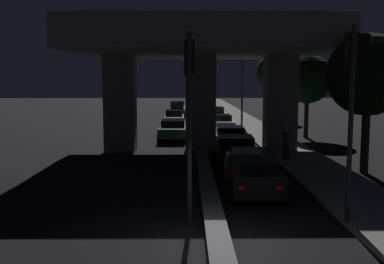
{
  "coord_description": "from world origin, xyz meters",
  "views": [
    {
      "loc": [
        -0.75,
        -10.42,
        4.11
      ],
      "look_at": [
        -0.48,
        16.73,
        1.03
      ],
      "focal_mm": 42.0,
      "sensor_mm": 36.0,
      "label": 1
    }
  ],
  "objects_px": {
    "car_dark_red_fifth": "(215,114)",
    "pedestrian_on_sidewalk": "(287,144)",
    "car_dark_green_lead_oncoming": "(174,130)",
    "motorcycle_red_filtering_near": "(228,172)",
    "car_black_lead": "(253,171)",
    "car_grey_third": "(229,136)",
    "car_white_fourth": "(220,123)",
    "car_black_second": "(235,150)",
    "motorcycle_black_filtering_far": "(210,136)",
    "traffic_light_left_of_median": "(189,96)",
    "traffic_light_right_of_median": "(351,91)",
    "motorcycle_white_filtering_mid": "(220,147)",
    "car_grey_second_oncoming": "(174,118)",
    "street_lamp": "(237,75)",
    "car_grey_third_oncoming": "(178,109)"
  },
  "relations": [
    {
      "from": "car_dark_red_fifth",
      "to": "pedestrian_on_sidewalk",
      "type": "height_order",
      "value": "pedestrian_on_sidewalk"
    },
    {
      "from": "car_dark_green_lead_oncoming",
      "to": "motorcycle_red_filtering_near",
      "type": "distance_m",
      "value": 14.0
    },
    {
      "from": "car_black_lead",
      "to": "car_grey_third",
      "type": "xyz_separation_m",
      "value": [
        0.21,
        11.53,
        -0.12
      ]
    },
    {
      "from": "car_white_fourth",
      "to": "car_dark_green_lead_oncoming",
      "type": "relative_size",
      "value": 1.14
    },
    {
      "from": "car_black_second",
      "to": "car_dark_green_lead_oncoming",
      "type": "xyz_separation_m",
      "value": [
        -3.34,
        9.11,
        0.01
      ]
    },
    {
      "from": "car_dark_red_fifth",
      "to": "motorcycle_black_filtering_far",
      "type": "bearing_deg",
      "value": 174.63
    },
    {
      "from": "motorcycle_black_filtering_far",
      "to": "car_black_lead",
      "type": "bearing_deg",
      "value": -174.76
    },
    {
      "from": "pedestrian_on_sidewalk",
      "to": "car_grey_third",
      "type": "bearing_deg",
      "value": 115.72
    },
    {
      "from": "traffic_light_left_of_median",
      "to": "motorcycle_red_filtering_near",
      "type": "distance_m",
      "value": 5.79
    },
    {
      "from": "traffic_light_right_of_median",
      "to": "motorcycle_white_filtering_mid",
      "type": "bearing_deg",
      "value": 104.24
    },
    {
      "from": "traffic_light_left_of_median",
      "to": "car_grey_second_oncoming",
      "type": "xyz_separation_m",
      "value": [
        -1.25,
        28.06,
        -2.94
      ]
    },
    {
      "from": "car_dark_green_lead_oncoming",
      "to": "pedestrian_on_sidewalk",
      "type": "bearing_deg",
      "value": 38.78
    },
    {
      "from": "motorcycle_black_filtering_far",
      "to": "motorcycle_white_filtering_mid",
      "type": "bearing_deg",
      "value": -175.92
    },
    {
      "from": "pedestrian_on_sidewalk",
      "to": "car_white_fourth",
      "type": "bearing_deg",
      "value": 100.27
    },
    {
      "from": "car_grey_second_oncoming",
      "to": "motorcycle_red_filtering_near",
      "type": "height_order",
      "value": "car_grey_second_oncoming"
    },
    {
      "from": "street_lamp",
      "to": "motorcycle_white_filtering_mid",
      "type": "xyz_separation_m",
      "value": [
        -2.68,
        -16.03,
        -4.03
      ]
    },
    {
      "from": "car_black_second",
      "to": "motorcycle_red_filtering_near",
      "type": "xyz_separation_m",
      "value": [
        -0.76,
        -4.65,
        -0.15
      ]
    },
    {
      "from": "car_white_fourth",
      "to": "motorcycle_white_filtering_mid",
      "type": "height_order",
      "value": "car_white_fourth"
    },
    {
      "from": "car_grey_third",
      "to": "car_grey_third_oncoming",
      "type": "distance_m",
      "value": 24.94
    },
    {
      "from": "traffic_light_right_of_median",
      "to": "car_black_lead",
      "type": "distance_m",
      "value": 5.24
    },
    {
      "from": "traffic_light_right_of_median",
      "to": "car_white_fourth",
      "type": "relative_size",
      "value": 1.22
    },
    {
      "from": "car_dark_red_fifth",
      "to": "traffic_light_right_of_median",
      "type": "bearing_deg",
      "value": -177.58
    },
    {
      "from": "street_lamp",
      "to": "motorcycle_red_filtering_near",
      "type": "bearing_deg",
      "value": -97.09
    },
    {
      "from": "car_black_second",
      "to": "motorcycle_black_filtering_far",
      "type": "distance_m",
      "value": 7.06
    },
    {
      "from": "street_lamp",
      "to": "car_grey_third",
      "type": "bearing_deg",
      "value": -98.51
    },
    {
      "from": "car_black_lead",
      "to": "car_black_second",
      "type": "bearing_deg",
      "value": 2.76
    },
    {
      "from": "car_dark_green_lead_oncoming",
      "to": "car_grey_third_oncoming",
      "type": "bearing_deg",
      "value": -176.86
    },
    {
      "from": "traffic_light_right_of_median",
      "to": "car_dark_green_lead_oncoming",
      "type": "xyz_separation_m",
      "value": [
        -5.55,
        18.4,
        -3.06
      ]
    },
    {
      "from": "traffic_light_left_of_median",
      "to": "car_white_fourth",
      "type": "xyz_separation_m",
      "value": [
        2.58,
        23.55,
        -2.93
      ]
    },
    {
      "from": "traffic_light_right_of_median",
      "to": "car_black_second",
      "type": "bearing_deg",
      "value": 103.38
    },
    {
      "from": "car_dark_red_fifth",
      "to": "car_dark_green_lead_oncoming",
      "type": "xyz_separation_m",
      "value": [
        -3.69,
        -13.94,
        -0.03
      ]
    },
    {
      "from": "motorcycle_red_filtering_near",
      "to": "motorcycle_black_filtering_far",
      "type": "relative_size",
      "value": 0.99
    },
    {
      "from": "car_dark_green_lead_oncoming",
      "to": "motorcycle_red_filtering_near",
      "type": "height_order",
      "value": "car_dark_green_lead_oncoming"
    },
    {
      "from": "motorcycle_red_filtering_near",
      "to": "pedestrian_on_sidewalk",
      "type": "xyz_separation_m",
      "value": [
        3.47,
        5.48,
        0.34
      ]
    },
    {
      "from": "traffic_light_left_of_median",
      "to": "car_grey_third_oncoming",
      "type": "height_order",
      "value": "traffic_light_left_of_median"
    },
    {
      "from": "car_dark_red_fifth",
      "to": "motorcycle_white_filtering_mid",
      "type": "xyz_separation_m",
      "value": [
        -0.98,
        -21.13,
        -0.18
      ]
    },
    {
      "from": "traffic_light_left_of_median",
      "to": "motorcycle_white_filtering_mid",
      "type": "distance_m",
      "value": 11.74
    },
    {
      "from": "car_black_second",
      "to": "car_grey_second_oncoming",
      "type": "xyz_separation_m",
      "value": [
        -3.56,
        18.78,
        0.01
      ]
    },
    {
      "from": "street_lamp",
      "to": "motorcycle_red_filtering_near",
      "type": "xyz_separation_m",
      "value": [
        -2.81,
        -22.6,
        -4.03
      ]
    },
    {
      "from": "motorcycle_white_filtering_mid",
      "to": "motorcycle_black_filtering_far",
      "type": "bearing_deg",
      "value": 4.11
    },
    {
      "from": "motorcycle_red_filtering_near",
      "to": "pedestrian_on_sidewalk",
      "type": "relative_size",
      "value": 1.2
    },
    {
      "from": "car_white_fourth",
      "to": "car_grey_second_oncoming",
      "type": "height_order",
      "value": "car_grey_second_oncoming"
    },
    {
      "from": "street_lamp",
      "to": "car_grey_third",
      "type": "height_order",
      "value": "street_lamp"
    },
    {
      "from": "car_grey_third_oncoming",
      "to": "motorcycle_white_filtering_mid",
      "type": "xyz_separation_m",
      "value": [
        2.89,
        -28.68,
        -0.29
      ]
    },
    {
      "from": "car_black_second",
      "to": "car_grey_second_oncoming",
      "type": "distance_m",
      "value": 19.11
    },
    {
      "from": "car_grey_third_oncoming",
      "to": "pedestrian_on_sidewalk",
      "type": "distance_m",
      "value": 30.4
    },
    {
      "from": "car_black_second",
      "to": "car_white_fourth",
      "type": "height_order",
      "value": "car_black_second"
    },
    {
      "from": "motorcycle_red_filtering_near",
      "to": "motorcycle_black_filtering_far",
      "type": "xyz_separation_m",
      "value": [
        -0.15,
        11.65,
        -0.01
      ]
    },
    {
      "from": "car_black_second",
      "to": "motorcycle_white_filtering_mid",
      "type": "relative_size",
      "value": 2.12
    },
    {
      "from": "car_black_lead",
      "to": "street_lamp",
      "type": "bearing_deg",
      "value": -2.49
    }
  ]
}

